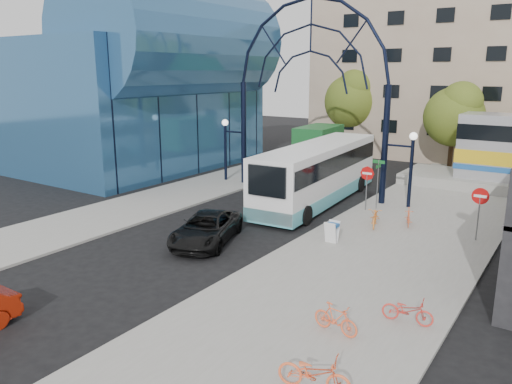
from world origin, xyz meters
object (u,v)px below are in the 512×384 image
Objects in this scene: tree_north_b at (353,98)px; city_bus at (318,172)px; bike_near_b at (409,217)px; bike_far_b at (336,319)px; bike_far_a at (408,310)px; stop_sign at (367,177)px; green_truck at (323,146)px; gateway_arch at (310,57)px; black_suv at (206,229)px; tree_north_a at (456,113)px; do_not_enter_sign at (480,201)px; street_name_sign at (378,174)px; sandwich_board at (332,229)px; bike_near_a at (375,216)px; bike_far_c at (314,373)px.

tree_north_b reaches higher than city_bus.
bike_near_b is 11.87m from bike_far_b.
bike_far_a is 1.05× the size of bike_far_b.
bike_near_b is (2.90, -1.53, -1.43)m from stop_sign.
gateway_arch is at bearing -74.20° from green_truck.
bike_near_b reaches higher than bike_far_a.
black_suv is 3.28× the size of bike_far_b.
stop_sign is 14.23m from tree_north_a.
green_truck is at bearing 138.47° from do_not_enter_sign.
street_name_sign is at bearing 56.36° from stop_sign.
bike_far_a is at bearing -51.36° from gateway_arch.
street_name_sign is 2.83× the size of sandwich_board.
bike_near_a is at bearing 78.08° from sandwich_board.
bike_far_b is (4.01, -13.90, -1.56)m from street_name_sign.
black_suv is at bearing -145.88° from do_not_enter_sign.
bike_far_b is at bearing -67.27° from tree_north_b.
green_truck is 16.38m from bike_near_b.
street_name_sign is at bearing -93.96° from tree_north_a.
city_bus is (-9.47, 2.48, -0.15)m from do_not_enter_sign.
tree_north_a is 4.44× the size of bike_far_a.
bike_near_a is (0.21, -16.48, -3.99)m from tree_north_a.
do_not_enter_sign is 0.35× the size of green_truck.
black_suv is 3.34× the size of bike_near_b.
street_name_sign is (0.40, 0.60, 0.14)m from stop_sign.
sandwich_board is 5.76m from black_suv.
bike_near_b is at bearing -24.64° from gateway_arch.
stop_sign is (4.80, -2.00, -6.56)m from gateway_arch.
do_not_enter_sign is 6.36m from street_name_sign.
gateway_arch is at bearing 164.93° from street_name_sign.
sandwich_board is (0.80, -6.02, -1.25)m from stop_sign.
do_not_enter_sign is 12.54m from black_suv.
tree_north_b is 0.62× the size of city_bus.
gateway_arch is 11.64m from bike_near_b.
green_truck is at bearing -85.03° from tree_north_b.
black_suv is (4.55, -26.93, -4.58)m from tree_north_b.
green_truck is at bearing 127.15° from stop_sign.
do_not_enter_sign is at bearing -72.97° from tree_north_a.
city_bus is 15.82m from bike_far_b.
tree_north_b reaches higher than bike_far_b.
sandwich_board is at bearing -82.43° from stop_sign.
bike_far_b is at bearing 4.59° from bike_far_c.
bike_far_c is (8.45, -16.65, -1.21)m from city_bus.
stop_sign is at bearing -64.17° from tree_north_b.
tree_north_a is 3.70× the size of bike_near_a.
black_suv is (-4.13, -9.00, -1.30)m from stop_sign.
tree_north_b is 4.29× the size of bike_far_c.
black_suv reaches higher than bike_near_a.
street_name_sign is 0.22× the size of city_bus.
bike_near_a is (1.13, -3.15, -1.51)m from street_name_sign.
street_name_sign is 0.40× the size of green_truck.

